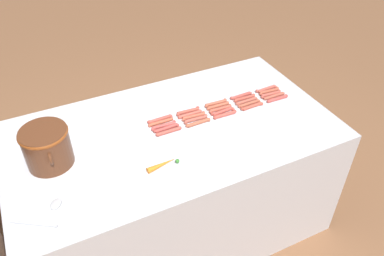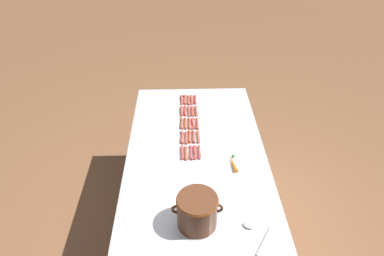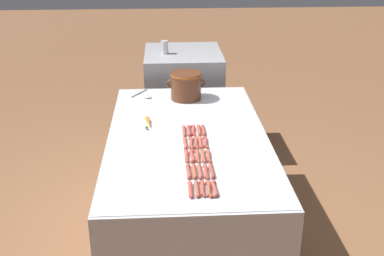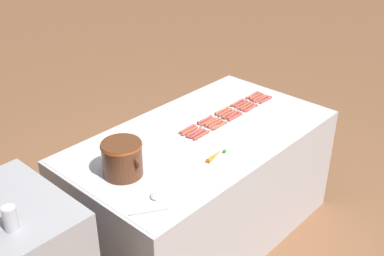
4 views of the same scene
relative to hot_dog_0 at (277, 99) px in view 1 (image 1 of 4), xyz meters
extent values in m
plane|color=brown|center=(0.02, 0.74, -0.88)|extent=(20.00, 20.00, 0.00)
cube|color=#BCBCC1|center=(0.02, 0.74, -0.45)|extent=(1.06, 1.93, 0.87)
cube|color=silver|center=(0.02, 0.74, -0.01)|extent=(1.04, 1.89, 0.00)
cylinder|color=#B8453E|center=(0.00, 0.00, 0.00)|extent=(0.02, 0.14, 0.02)
sphere|color=#B8453E|center=(0.00, -0.07, 0.00)|extent=(0.02, 0.02, 0.02)
sphere|color=#B8453E|center=(0.00, 0.07, 0.00)|extent=(0.02, 0.02, 0.02)
cylinder|color=#B24A39|center=(0.00, 0.20, 0.00)|extent=(0.03, 0.14, 0.02)
sphere|color=#B24A39|center=(0.00, 0.13, 0.00)|extent=(0.02, 0.02, 0.02)
sphere|color=#B24A39|center=(0.00, 0.27, 0.00)|extent=(0.02, 0.02, 0.02)
cylinder|color=#B6473B|center=(0.00, 0.39, 0.00)|extent=(0.03, 0.14, 0.02)
sphere|color=#B6473B|center=(0.00, 0.32, 0.00)|extent=(0.02, 0.02, 0.02)
sphere|color=#B6473B|center=(0.00, 0.46, 0.00)|extent=(0.02, 0.02, 0.02)
cylinder|color=#AB5339|center=(0.00, 0.58, 0.00)|extent=(0.03, 0.14, 0.02)
sphere|color=#AB5339|center=(0.00, 0.51, 0.00)|extent=(0.02, 0.02, 0.02)
sphere|color=#AB5339|center=(0.00, 0.65, 0.00)|extent=(0.02, 0.02, 0.02)
cylinder|color=#AE483B|center=(0.00, 0.77, 0.00)|extent=(0.02, 0.14, 0.02)
sphere|color=#AE483B|center=(0.00, 0.70, 0.00)|extent=(0.02, 0.02, 0.02)
sphere|color=#AE483B|center=(0.00, 0.84, 0.00)|extent=(0.02, 0.02, 0.02)
cylinder|color=#AC5340|center=(0.03, 0.00, 0.00)|extent=(0.03, 0.14, 0.02)
sphere|color=#AC5340|center=(0.03, -0.07, 0.00)|extent=(0.02, 0.02, 0.02)
sphere|color=#AC5340|center=(0.04, 0.07, 0.00)|extent=(0.02, 0.02, 0.02)
cylinder|color=#AE523B|center=(0.03, 0.20, 0.00)|extent=(0.03, 0.14, 0.02)
sphere|color=#AE523B|center=(0.03, 0.13, 0.00)|extent=(0.02, 0.02, 0.02)
sphere|color=#AE523B|center=(0.03, 0.27, 0.00)|extent=(0.02, 0.02, 0.02)
cylinder|color=#B9483D|center=(0.03, 0.39, 0.00)|extent=(0.03, 0.14, 0.02)
sphere|color=#B9483D|center=(0.03, 0.32, 0.00)|extent=(0.02, 0.02, 0.02)
sphere|color=#B9483D|center=(0.04, 0.46, 0.00)|extent=(0.02, 0.02, 0.02)
cylinder|color=#AB5041|center=(0.04, 0.58, 0.00)|extent=(0.03, 0.14, 0.02)
sphere|color=#AB5041|center=(0.04, 0.50, 0.00)|extent=(0.02, 0.02, 0.02)
sphere|color=#AB5041|center=(0.03, 0.65, 0.00)|extent=(0.02, 0.02, 0.02)
cylinder|color=#B1453F|center=(0.03, 0.77, 0.00)|extent=(0.03, 0.14, 0.02)
sphere|color=#B1453F|center=(0.03, 0.70, 0.00)|extent=(0.02, 0.02, 0.02)
sphere|color=#B1453F|center=(0.04, 0.84, 0.00)|extent=(0.02, 0.02, 0.02)
cylinder|color=#B64C3F|center=(0.06, 0.01, 0.00)|extent=(0.03, 0.14, 0.02)
sphere|color=#B64C3F|center=(0.07, -0.06, 0.00)|extent=(0.02, 0.02, 0.02)
sphere|color=#B64C3F|center=(0.06, 0.08, 0.00)|extent=(0.02, 0.02, 0.02)
cylinder|color=#AB5141|center=(0.06, 0.20, 0.00)|extent=(0.03, 0.14, 0.02)
sphere|color=#AB5141|center=(0.06, 0.13, 0.00)|extent=(0.02, 0.02, 0.02)
sphere|color=#AB5141|center=(0.07, 0.27, 0.00)|extent=(0.02, 0.02, 0.02)
cylinder|color=#B34E3B|center=(0.06, 0.39, 0.00)|extent=(0.03, 0.14, 0.02)
sphere|color=#B34E3B|center=(0.07, 0.32, 0.00)|extent=(0.02, 0.02, 0.02)
sphere|color=#B34E3B|center=(0.06, 0.46, 0.00)|extent=(0.02, 0.02, 0.02)
cylinder|color=#B7523B|center=(0.07, 0.57, 0.00)|extent=(0.03, 0.14, 0.02)
sphere|color=#B7523B|center=(0.07, 0.50, 0.00)|extent=(0.02, 0.02, 0.02)
sphere|color=#B7523B|center=(0.06, 0.64, 0.00)|extent=(0.02, 0.02, 0.02)
cylinder|color=#B44540|center=(0.06, 0.77, 0.00)|extent=(0.03, 0.14, 0.02)
sphere|color=#B44540|center=(0.07, 0.70, 0.00)|extent=(0.02, 0.02, 0.02)
sphere|color=#B44540|center=(0.06, 0.84, 0.00)|extent=(0.02, 0.02, 0.02)
cylinder|color=#AD4F39|center=(0.10, 0.00, 0.00)|extent=(0.03, 0.14, 0.02)
sphere|color=#AD4F39|center=(0.10, -0.07, 0.00)|extent=(0.02, 0.02, 0.02)
sphere|color=#AD4F39|center=(0.09, 0.07, 0.00)|extent=(0.02, 0.02, 0.02)
cylinder|color=#B04638|center=(0.10, 0.19, 0.00)|extent=(0.03, 0.14, 0.02)
sphere|color=#B04638|center=(0.10, 0.12, 0.00)|extent=(0.02, 0.02, 0.02)
sphere|color=#B04638|center=(0.10, 0.26, 0.00)|extent=(0.02, 0.02, 0.02)
cylinder|color=#B2533A|center=(0.10, 0.39, 0.00)|extent=(0.03, 0.14, 0.02)
sphere|color=#B2533A|center=(0.10, 0.32, 0.00)|extent=(0.02, 0.02, 0.02)
sphere|color=#B2533A|center=(0.10, 0.46, 0.00)|extent=(0.02, 0.02, 0.02)
cylinder|color=#B95041|center=(0.10, 0.59, 0.00)|extent=(0.02, 0.14, 0.02)
sphere|color=#B95041|center=(0.10, 0.52, 0.00)|extent=(0.02, 0.02, 0.02)
sphere|color=#B95041|center=(0.09, 0.66, 0.00)|extent=(0.02, 0.02, 0.02)
cylinder|color=#B35239|center=(0.10, 0.78, 0.00)|extent=(0.02, 0.14, 0.02)
sphere|color=#B35239|center=(0.10, 0.71, 0.00)|extent=(0.02, 0.02, 0.02)
sphere|color=#B35239|center=(0.10, 0.85, 0.00)|extent=(0.02, 0.02, 0.02)
cylinder|color=#B54D41|center=(0.13, 0.00, 0.00)|extent=(0.03, 0.14, 0.02)
sphere|color=#B54D41|center=(0.12, -0.07, 0.00)|extent=(0.02, 0.02, 0.02)
sphere|color=#B54D41|center=(0.13, 0.07, 0.00)|extent=(0.02, 0.02, 0.02)
cylinder|color=#AC463D|center=(0.13, 0.20, 0.00)|extent=(0.03, 0.14, 0.02)
sphere|color=#AC463D|center=(0.13, 0.12, 0.00)|extent=(0.02, 0.02, 0.02)
sphere|color=#AC463D|center=(0.14, 0.27, 0.00)|extent=(0.02, 0.02, 0.02)
cylinder|color=#AE513A|center=(0.13, 0.39, 0.00)|extent=(0.03, 0.14, 0.02)
sphere|color=#AE513A|center=(0.14, 0.32, 0.00)|extent=(0.02, 0.02, 0.02)
sphere|color=#AE513A|center=(0.13, 0.46, 0.00)|extent=(0.02, 0.02, 0.02)
cylinder|color=#AF4738|center=(0.13, 0.58, 0.00)|extent=(0.03, 0.14, 0.02)
sphere|color=#AF4738|center=(0.13, 0.51, 0.00)|extent=(0.02, 0.02, 0.02)
sphere|color=#AF4738|center=(0.12, 0.65, 0.00)|extent=(0.02, 0.02, 0.02)
cylinder|color=#B2473C|center=(0.13, 0.77, 0.00)|extent=(0.03, 0.14, 0.02)
sphere|color=#B2473C|center=(0.13, 0.70, 0.00)|extent=(0.02, 0.02, 0.02)
sphere|color=#B2473C|center=(0.13, 0.84, 0.00)|extent=(0.02, 0.02, 0.02)
cylinder|color=#562D19|center=(0.04, 1.43, 0.10)|extent=(0.24, 0.24, 0.22)
torus|color=brown|center=(0.04, 1.43, 0.19)|extent=(0.25, 0.25, 0.03)
torus|color=#562D19|center=(-0.08, 1.43, 0.12)|extent=(0.07, 0.02, 0.07)
torus|color=#562D19|center=(0.16, 1.43, 0.12)|extent=(0.07, 0.02, 0.07)
cylinder|color=#B7B7BC|center=(-0.34, 1.57, -0.01)|extent=(0.13, 0.19, 0.01)
ellipsoid|color=#B7B7BC|center=(-0.26, 1.46, 0.00)|extent=(0.09, 0.08, 0.02)
cone|color=orange|center=(-0.24, 0.91, 0.00)|extent=(0.05, 0.17, 0.03)
sphere|color=#387F2D|center=(-0.25, 0.83, 0.00)|extent=(0.02, 0.02, 0.02)
camera|label=1|loc=(-1.62, 1.40, 1.42)|focal=36.11mm
camera|label=2|loc=(0.12, 2.79, 1.70)|focal=32.26mm
camera|label=3|loc=(-0.12, -2.21, 1.32)|focal=45.07mm
camera|label=4|loc=(-1.88, 2.90, 1.62)|focal=44.51mm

